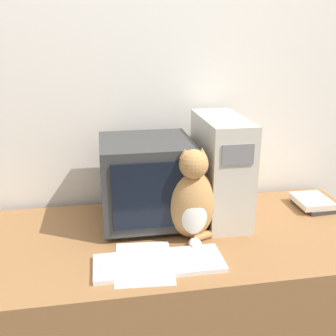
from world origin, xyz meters
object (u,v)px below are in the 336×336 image
at_px(pen, 138,253).
at_px(keyboard, 159,263).
at_px(crt_monitor, 146,181).
at_px(computer_tower, 221,168).
at_px(cat, 192,200).
at_px(book_stack, 312,202).

bearing_deg(pen, keyboard, -53.03).
height_order(keyboard, pen, keyboard).
height_order(crt_monitor, computer_tower, computer_tower).
height_order(keyboard, cat, cat).
distance_m(crt_monitor, cat, 0.24).
distance_m(computer_tower, cat, 0.26).
relative_size(keyboard, cat, 1.21).
xyz_separation_m(cat, book_stack, (0.65, 0.19, -0.14)).
bearing_deg(pen, crt_monitor, 75.76).
xyz_separation_m(computer_tower, pen, (-0.41, -0.28, -0.23)).
bearing_deg(computer_tower, pen, -145.80).
relative_size(keyboard, book_stack, 2.39).
distance_m(book_stack, pen, 0.93).
relative_size(keyboard, pen, 3.32).
bearing_deg(cat, computer_tower, 49.20).
relative_size(computer_tower, keyboard, 0.98).
xyz_separation_m(book_stack, pen, (-0.88, -0.28, -0.02)).
height_order(crt_monitor, cat, cat).
height_order(crt_monitor, pen, crt_monitor).
xyz_separation_m(crt_monitor, keyboard, (-0.00, -0.36, -0.19)).
relative_size(book_stack, pen, 1.39).
relative_size(crt_monitor, cat, 0.99).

